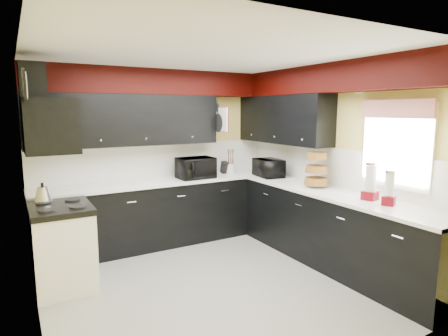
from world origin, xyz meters
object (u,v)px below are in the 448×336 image
(microwave, at_px, (269,168))
(kettle, at_px, (43,194))
(utensil_crock, at_px, (231,169))
(knife_block, at_px, (225,168))
(toaster_oven, at_px, (196,168))

(microwave, xyz_separation_m, kettle, (-3.10, 0.04, -0.07))
(utensil_crock, bearing_deg, kettle, -169.86)
(knife_block, xyz_separation_m, kettle, (-2.66, -0.53, -0.03))
(utensil_crock, xyz_separation_m, knife_block, (-0.09, 0.04, 0.02))
(knife_block, bearing_deg, toaster_oven, -164.72)
(utensil_crock, relative_size, knife_block, 0.83)
(toaster_oven, height_order, microwave, toaster_oven)
(toaster_oven, bearing_deg, knife_block, 13.71)
(utensil_crock, bearing_deg, toaster_oven, -170.93)
(toaster_oven, bearing_deg, kettle, -170.40)
(knife_block, height_order, kettle, knife_block)
(utensil_crock, bearing_deg, knife_block, 153.25)
(toaster_oven, relative_size, microwave, 1.09)
(toaster_oven, distance_m, kettle, 2.12)
(knife_block, bearing_deg, kettle, -167.94)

